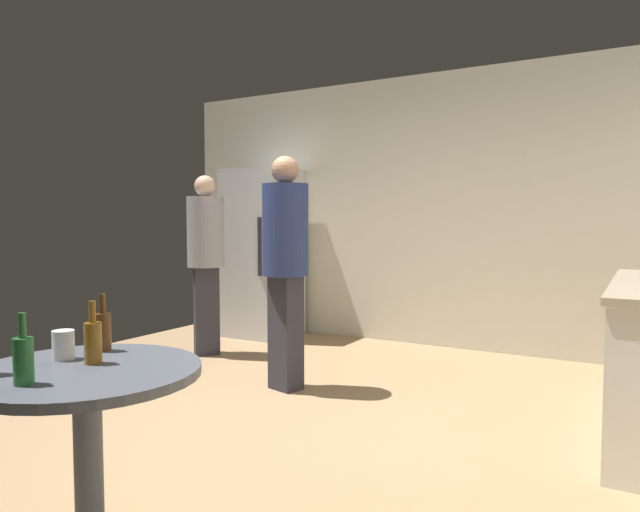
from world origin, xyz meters
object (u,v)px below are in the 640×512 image
object	(u,v)px
beer_bottle_amber	(93,341)
beer_bottle_green	(23,359)
plastic_cup_white	(63,345)
beer_bottle_brown	(103,330)
foreground_table	(87,397)
person_in_gray_shirt	(206,250)
refrigerator	(262,253)
person_in_navy_shirt	(285,254)

from	to	relation	value
beer_bottle_amber	beer_bottle_green	world-z (taller)	same
plastic_cup_white	beer_bottle_brown	bearing A→B (deg)	86.18
foreground_table	beer_bottle_green	world-z (taller)	beer_bottle_green
beer_bottle_green	person_in_gray_shirt	size ratio (longest dim) A/B	0.14
refrigerator	foreground_table	xyz separation A→B (m)	(1.94, -3.77, -0.27)
refrigerator	person_in_gray_shirt	size ratio (longest dim) A/B	1.08
person_in_gray_shirt	beer_bottle_green	bearing A→B (deg)	-17.96
beer_bottle_green	person_in_gray_shirt	world-z (taller)	person_in_gray_shirt
beer_bottle_green	beer_bottle_amber	bearing A→B (deg)	96.78
plastic_cup_white	person_in_gray_shirt	world-z (taller)	person_in_gray_shirt
beer_bottle_amber	beer_bottle_green	size ratio (longest dim) A/B	1.00
foreground_table	person_in_navy_shirt	world-z (taller)	person_in_navy_shirt
beer_bottle_green	person_in_gray_shirt	distance (m)	3.53
beer_bottle_green	person_in_navy_shirt	world-z (taller)	person_in_navy_shirt
beer_bottle_amber	person_in_gray_shirt	distance (m)	3.27
beer_bottle_green	person_in_navy_shirt	distance (m)	2.52
refrigerator	beer_bottle_green	xyz separation A→B (m)	(1.94, -4.00, -0.08)
beer_bottle_green	plastic_cup_white	world-z (taller)	beer_bottle_green
beer_bottle_green	beer_bottle_brown	bearing A→B (deg)	111.03
refrigerator	person_in_gray_shirt	distance (m)	1.01
person_in_gray_shirt	plastic_cup_white	bearing A→B (deg)	-18.14
person_in_gray_shirt	beer_bottle_amber	bearing A→B (deg)	-15.79
refrigerator	beer_bottle_amber	distance (m)	4.18
refrigerator	beer_bottle_green	size ratio (longest dim) A/B	7.83
foreground_table	person_in_gray_shirt	xyz separation A→B (m)	(-1.86, 2.76, 0.35)
beer_bottle_amber	person_in_gray_shirt	world-z (taller)	person_in_gray_shirt
refrigerator	beer_bottle_brown	distance (m)	3.97
beer_bottle_amber	beer_bottle_green	bearing A→B (deg)	-83.22
beer_bottle_brown	refrigerator	bearing A→B (deg)	116.49
beer_bottle_brown	person_in_navy_shirt	world-z (taller)	person_in_navy_shirt
beer_bottle_brown	person_in_navy_shirt	distance (m)	2.05
refrigerator	beer_bottle_green	distance (m)	4.45
refrigerator	beer_bottle_green	world-z (taller)	refrigerator
refrigerator	foreground_table	size ratio (longest dim) A/B	2.25
person_in_navy_shirt	plastic_cup_white	bearing A→B (deg)	26.54
beer_bottle_amber	plastic_cup_white	bearing A→B (deg)	-174.31
beer_bottle_amber	person_in_gray_shirt	xyz separation A→B (m)	(-1.83, 2.71, 0.16)
person_in_navy_shirt	refrigerator	bearing A→B (deg)	-124.30
beer_bottle_amber	person_in_navy_shirt	size ratio (longest dim) A/B	0.13
beer_bottle_amber	plastic_cup_white	size ratio (longest dim) A/B	2.09
foreground_table	person_in_gray_shirt	bearing A→B (deg)	124.01
plastic_cup_white	person_in_gray_shirt	distance (m)	3.21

